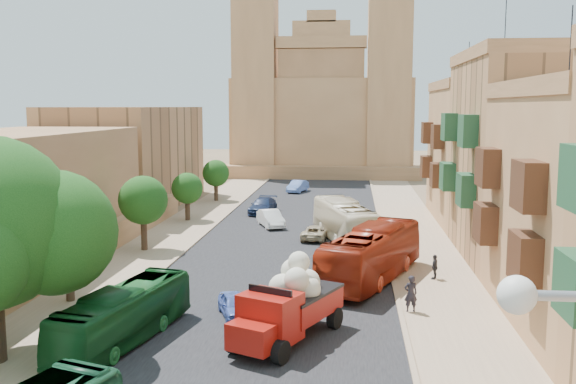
% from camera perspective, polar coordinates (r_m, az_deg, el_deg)
% --- Properties ---
extents(road_surface, '(14.00, 140.00, 0.01)m').
position_cam_1_polar(road_surface, '(50.33, 0.46, -3.91)').
color(road_surface, black).
rests_on(road_surface, ground).
extents(sidewalk_east, '(5.00, 140.00, 0.01)m').
position_cam_1_polar(sidewalk_east, '(50.37, 11.31, -4.05)').
color(sidewalk_east, '#9E8367').
rests_on(sidewalk_east, ground).
extents(sidewalk_west, '(5.00, 140.00, 0.01)m').
position_cam_1_polar(sidewalk_west, '(52.06, -10.03, -3.64)').
color(sidewalk_west, '#9E8367').
rests_on(sidewalk_west, ground).
extents(kerb_east, '(0.25, 140.00, 0.12)m').
position_cam_1_polar(kerb_east, '(50.17, 8.46, -3.97)').
color(kerb_east, '#9E8367').
rests_on(kerb_east, ground).
extents(kerb_west, '(0.25, 140.00, 0.12)m').
position_cam_1_polar(kerb_west, '(51.43, -7.34, -3.66)').
color(kerb_west, '#9E8367').
rests_on(kerb_west, ground).
extents(townhouse_c, '(9.00, 14.00, 17.40)m').
position_cam_1_polar(townhouse_c, '(45.66, 20.24, 3.18)').
color(townhouse_c, '#B47F52').
rests_on(townhouse_c, ground).
extents(townhouse_d, '(9.00, 14.00, 15.90)m').
position_cam_1_polar(townhouse_d, '(59.34, 16.86, 3.52)').
color(townhouse_d, '#A9774C').
rests_on(townhouse_d, ground).
extents(west_wall, '(1.00, 40.00, 1.80)m').
position_cam_1_polar(west_wall, '(43.64, -17.45, -4.86)').
color(west_wall, '#A9774C').
rests_on(west_wall, ground).
extents(west_building_mid, '(10.00, 22.00, 10.00)m').
position_cam_1_polar(west_building_mid, '(67.21, -13.88, 3.08)').
color(west_building_mid, '#B47F52').
rests_on(west_building_mid, ground).
extents(church, '(28.00, 22.50, 36.30)m').
position_cam_1_polar(church, '(97.83, 3.13, 7.29)').
color(church, '#A9774C').
rests_on(church, ground).
extents(street_tree_a, '(3.19, 3.19, 4.91)m').
position_cam_1_polar(street_tree_a, '(35.01, -18.98, -3.98)').
color(street_tree_a, '#3A2A1D').
rests_on(street_tree_a, ground).
extents(street_tree_b, '(3.43, 3.43, 5.28)m').
position_cam_1_polar(street_tree_b, '(45.97, -12.76, -0.73)').
color(street_tree_b, '#3A2A1D').
rests_on(street_tree_b, ground).
extents(street_tree_c, '(2.77, 2.77, 4.26)m').
position_cam_1_polar(street_tree_c, '(57.46, -8.95, 0.30)').
color(street_tree_c, '#3A2A1D').
rests_on(street_tree_c, ground).
extents(street_tree_d, '(2.87, 2.87, 4.41)m').
position_cam_1_polar(street_tree_d, '(69.04, -6.43, 1.66)').
color(street_tree_d, '#3A2A1D').
rests_on(street_tree_d, ground).
extents(red_truck, '(4.76, 6.74, 3.75)m').
position_cam_1_polar(red_truck, '(28.00, -0.04, -9.88)').
color(red_truck, '#9B130B').
rests_on(red_truck, ground).
extents(olive_pickup, '(2.93, 4.89, 1.89)m').
position_cam_1_polar(olive_pickup, '(42.18, 8.30, -4.98)').
color(olive_pickup, '#3C5821').
rests_on(olive_pickup, ground).
extents(bus_green_north, '(3.75, 8.92, 2.42)m').
position_cam_1_polar(bus_green_north, '(28.81, -14.39, -10.54)').
color(bus_green_north, '#124C1F').
rests_on(bus_green_north, ground).
extents(bus_red_east, '(6.43, 11.33, 3.10)m').
position_cam_1_polar(bus_red_east, '(37.65, 7.48, -5.52)').
color(bus_red_east, maroon).
rests_on(bus_red_east, ground).
extents(bus_cream_east, '(5.29, 10.91, 2.96)m').
position_cam_1_polar(bus_cream_east, '(48.73, 5.03, -2.56)').
color(bus_cream_east, '#F7E7C7').
rests_on(bus_cream_east, ground).
extents(car_blue_a, '(2.42, 3.51, 1.11)m').
position_cam_1_polar(car_blue_a, '(31.52, -4.74, -9.97)').
color(car_blue_a, '#4965BA').
rests_on(car_blue_a, ground).
extents(car_white_a, '(2.99, 4.53, 1.41)m').
position_cam_1_polar(car_white_a, '(54.00, -1.55, -2.36)').
color(car_white_a, white).
rests_on(car_white_a, ground).
extents(car_cream, '(2.22, 4.10, 1.09)m').
position_cam_1_polar(car_cream, '(48.92, 2.47, -3.61)').
color(car_cream, tan).
rests_on(car_cream, ground).
extents(car_dkblue, '(2.48, 5.14, 1.44)m').
position_cam_1_polar(car_dkblue, '(60.72, -2.25, -1.23)').
color(car_dkblue, '#152343').
rests_on(car_dkblue, ground).
extents(car_white_b, '(1.98, 4.11, 1.35)m').
position_cam_1_polar(car_white_b, '(61.85, 3.84, -1.13)').
color(car_white_b, silver).
rests_on(car_white_b, ground).
extents(car_blue_b, '(2.45, 4.42, 1.38)m').
position_cam_1_polar(car_blue_b, '(75.72, 0.87, 0.51)').
color(car_blue_b, '#577BCA').
rests_on(car_blue_b, ground).
extents(pedestrian_a, '(0.76, 0.58, 1.85)m').
position_cam_1_polar(pedestrian_a, '(32.48, 10.85, -8.87)').
color(pedestrian_a, black).
rests_on(pedestrian_a, ground).
extents(pedestrian_c, '(0.62, 0.94, 1.48)m').
position_cam_1_polar(pedestrian_c, '(38.73, 12.91, -6.51)').
color(pedestrian_c, '#2D2D31').
rests_on(pedestrian_c, ground).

